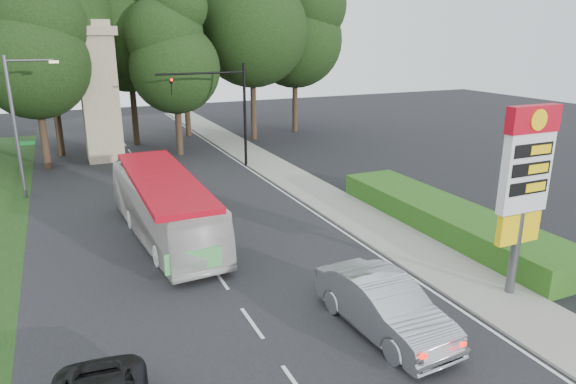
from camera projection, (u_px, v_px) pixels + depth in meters
name	position (u px, v px, depth m)	size (l,w,h in m)	color
road_surface	(192.00, 238.00, 23.72)	(14.00, 80.00, 0.02)	black
sidewalk_right	(350.00, 212.00, 27.05)	(3.00, 80.00, 0.12)	gray
hedge	(448.00, 218.00, 24.58)	(3.00, 14.00, 1.20)	#285215
gas_station_pylon	(525.00, 177.00, 17.31)	(2.10, 0.45, 6.85)	#59595E
traffic_signal_mast	(226.00, 101.00, 35.04)	(6.10, 0.35, 7.20)	black
streetlight_signs	(18.00, 121.00, 28.40)	(2.75, 0.98, 8.00)	#59595E
monument	(99.00, 91.00, 37.13)	(3.00, 3.00, 10.05)	gray
tree_center_right	(125.00, 9.00, 40.92)	(9.24, 9.24, 18.15)	#2D2116
tree_east_near	(183.00, 27.00, 45.02)	(8.12, 8.12, 15.95)	#2D2116
tree_east_mid	(251.00, 6.00, 43.01)	(9.52, 9.52, 18.70)	#2D2116
tree_far_east	(295.00, 20.00, 47.01)	(8.68, 8.68, 17.05)	#2D2116
tree_monument_left	(30.00, 40.00, 33.63)	(7.28, 7.28, 14.30)	#2D2116
tree_monument_right	(174.00, 49.00, 38.00)	(6.72, 6.72, 13.20)	#2D2116
transit_bus	(164.00, 208.00, 23.34)	(2.51, 10.74, 2.99)	silver
sedan_silver	(384.00, 305.00, 16.10)	(1.89, 5.43, 1.79)	#AAACB2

